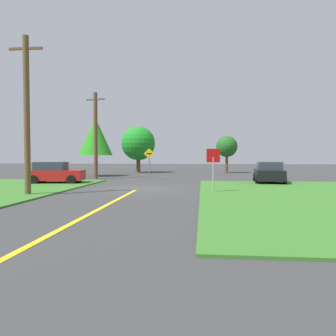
{
  "coord_description": "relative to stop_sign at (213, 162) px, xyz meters",
  "views": [
    {
      "loc": [
        4.03,
        -20.89,
        2.12
      ],
      "look_at": [
        1.4,
        4.67,
        1.14
      ],
      "focal_mm": 35.96,
      "sensor_mm": 36.0,
      "label": 1
    }
  ],
  "objects": [
    {
      "name": "ground_plane",
      "position": [
        -4.62,
        2.08,
        -1.74
      ],
      "size": [
        120.0,
        120.0,
        0.0
      ],
      "primitive_type": "plane",
      "color": "#383838"
    },
    {
      "name": "pine_tree_center",
      "position": [
        -11.32,
        14.15,
        2.23
      ],
      "size": [
        3.4,
        3.4,
        5.86
      ],
      "color": "brown",
      "rests_on": "ground"
    },
    {
      "name": "parked_car_near_building",
      "position": [
        -11.5,
        5.13,
        -0.94
      ],
      "size": [
        4.13,
        2.46,
        1.62
      ],
      "rotation": [
        0.0,
        0.0,
        0.12
      ],
      "color": "red",
      "rests_on": "ground"
    },
    {
      "name": "direction_sign",
      "position": [
        -5.1,
        9.36,
        -0.07
      ],
      "size": [
        0.91,
        0.08,
        2.7
      ],
      "color": "slate",
      "rests_on": "ground"
    },
    {
      "name": "grass_verge_right",
      "position": [
        5.28,
        -1.92,
        -1.7
      ],
      "size": [
        12.0,
        20.0,
        0.08
      ],
      "primitive_type": "cube",
      "color": "#377327",
      "rests_on": "ground"
    },
    {
      "name": "car_on_crossroad",
      "position": [
        4.43,
        7.35,
        -0.94
      ],
      "size": [
        2.51,
        4.69,
        1.62
      ],
      "rotation": [
        0.0,
        0.0,
        1.47
      ],
      "color": "black",
      "rests_on": "ground"
    },
    {
      "name": "oak_tree_right",
      "position": [
        -8.31,
        21.19,
        1.79
      ],
      "size": [
        4.08,
        4.08,
        5.58
      ],
      "color": "brown",
      "rests_on": "ground"
    },
    {
      "name": "oak_tree_left",
      "position": [
        2.26,
        21.61,
        1.39
      ],
      "size": [
        2.52,
        2.52,
        4.42
      ],
      "color": "brown",
      "rests_on": "ground"
    },
    {
      "name": "lane_stripe_center",
      "position": [
        -4.62,
        -5.92,
        -1.74
      ],
      "size": [
        0.2,
        14.0,
        0.01
      ],
      "primitive_type": "cube",
      "color": "yellow",
      "rests_on": "ground"
    },
    {
      "name": "utility_pole_near",
      "position": [
        -9.72,
        -2.04,
        2.52
      ],
      "size": [
        1.8,
        0.31,
        8.3
      ],
      "color": "brown",
      "rests_on": "ground"
    },
    {
      "name": "stop_sign",
      "position": [
        0.0,
        0.0,
        0.0
      ],
      "size": [
        0.75,
        0.17,
        2.47
      ],
      "rotation": [
        0.0,
        0.0,
        3.32
      ],
      "color": "#9EA0A8",
      "rests_on": "ground"
    },
    {
      "name": "utility_pole_mid",
      "position": [
        -10.14,
        10.56,
        2.19
      ],
      "size": [
        1.78,
        0.5,
        7.7
      ],
      "color": "brown",
      "rests_on": "ground"
    }
  ]
}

